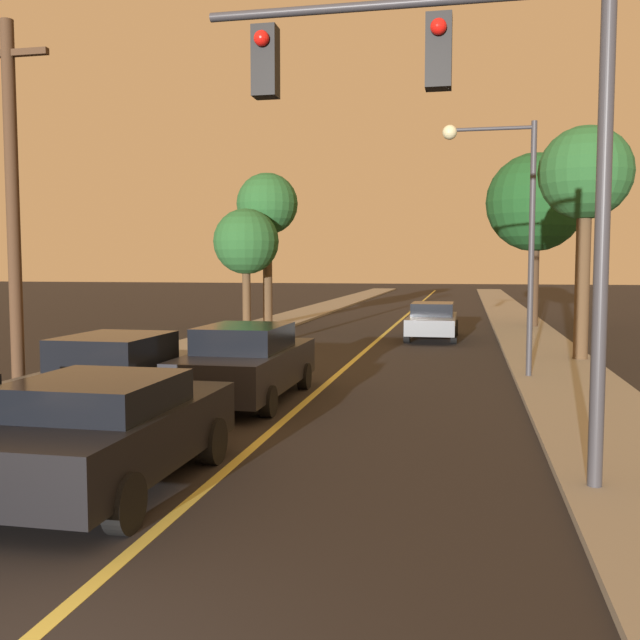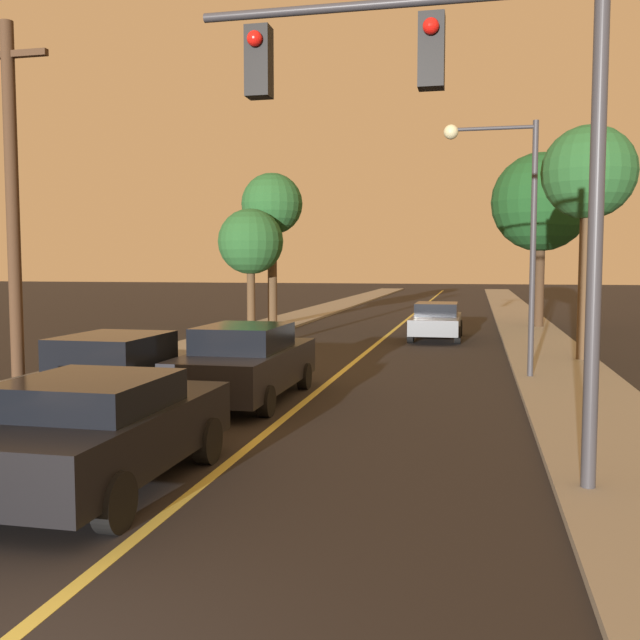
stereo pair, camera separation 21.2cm
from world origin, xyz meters
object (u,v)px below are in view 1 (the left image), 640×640
tree_left_far (267,206)px  tree_right_near (585,177)px  car_outer_lane_second (118,375)px  utility_pole_left (13,210)px  car_near_lane_front (104,430)px  car_near_lane_second (247,362)px  traffic_signal_mast (468,125)px  tree_left_near (246,242)px  streetlamp_right (507,209)px  tree_right_far (536,203)px  car_far_oncoming (432,320)px

tree_left_far → tree_right_near: 14.93m
car_outer_lane_second → tree_left_far: size_ratio=0.72×
car_outer_lane_second → tree_right_near: size_ratio=0.72×
car_outer_lane_second → utility_pole_left: size_ratio=0.67×
utility_pole_left → tree_right_near: 15.15m
car_outer_lane_second → tree_right_near: tree_right_near is taller
car_near_lane_front → tree_right_near: 16.20m
utility_pole_left → car_near_lane_second: bearing=31.0°
traffic_signal_mast → tree_right_near: 12.91m
tree_left_near → tree_right_near: size_ratio=0.76×
streetlamp_right → tree_right_far: size_ratio=0.82×
car_near_lane_second → tree_left_near: bearing=107.5°
tree_left_near → utility_pole_left: bearing=-87.1°
car_near_lane_second → car_far_oncoming: size_ratio=1.03×
tree_right_far → streetlamp_right: bearing=-97.7°
car_near_lane_front → tree_left_far: bearing=100.6°
tree_left_far → tree_right_far: (11.57, 2.02, 0.12)m
tree_right_far → utility_pole_left: bearing=-118.3°
tree_left_far → tree_left_near: bearing=-105.0°
streetlamp_right → tree_left_near: (-10.05, 10.83, -0.42)m
car_outer_lane_second → car_far_oncoming: 15.93m
car_far_oncoming → traffic_signal_mast: size_ratio=0.77×
car_far_oncoming → streetlamp_right: streetlamp_right is taller
car_near_lane_front → tree_left_near: 21.49m
car_near_lane_second → tree_right_near: size_ratio=0.74×
car_outer_lane_second → utility_pole_left: (-1.84, -0.39, 3.07)m
utility_pole_left → tree_left_near: (-0.87, 17.02, -0.08)m
car_outer_lane_second → tree_right_far: size_ratio=0.64×
car_far_oncoming → tree_left_far: (-7.41, 3.25, 4.67)m
car_far_oncoming → tree_right_far: tree_right_far is taller
car_near_lane_front → utility_pole_left: size_ratio=0.61×
car_far_oncoming → utility_pole_left: (-7.00, -15.46, 3.14)m
traffic_signal_mast → streetlamp_right: (0.96, 8.92, -0.38)m
tree_right_near → streetlamp_right: bearing=-123.3°
traffic_signal_mast → tree_left_near: (-9.09, 19.75, -0.80)m
tree_left_near → tree_right_near: (12.38, -7.29, 1.55)m
car_far_oncoming → tree_left_near: 8.58m
car_outer_lane_second → streetlamp_right: 9.96m
tree_left_near → tree_left_far: tree_left_far is taller
car_near_lane_second → traffic_signal_mast: traffic_signal_mast is taller
traffic_signal_mast → streetlamp_right: size_ratio=1.01×
tree_right_near → utility_pole_left: bearing=-139.8°
traffic_signal_mast → tree_right_near: size_ratio=0.93×
car_outer_lane_second → tree_left_near: (-2.70, 16.63, 2.99)m
car_outer_lane_second → tree_left_far: 19.03m
tree_left_near → streetlamp_right: bearing=-47.1°
car_near_lane_front → car_far_oncoming: bearing=80.5°
tree_left_far → car_far_oncoming: bearing=-23.7°
car_outer_lane_second → tree_left_near: tree_left_near is taller
car_near_lane_front → tree_left_far: tree_left_far is taller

